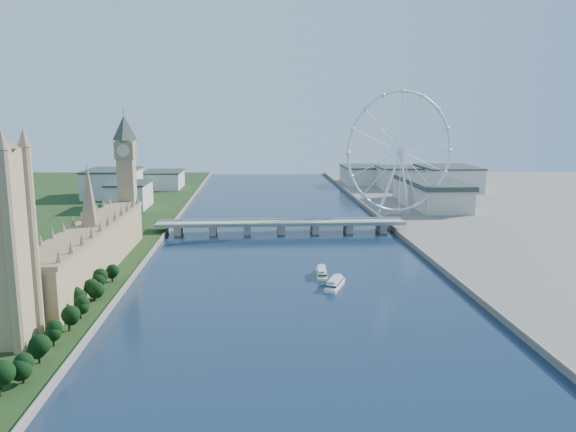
{
  "coord_description": "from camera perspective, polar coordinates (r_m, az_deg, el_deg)",
  "views": [
    {
      "loc": [
        -23.26,
        -187.86,
        102.47
      ],
      "look_at": [
        0.68,
        210.0,
        31.14
      ],
      "focal_mm": 35.0,
      "sensor_mm": 36.0,
      "label": 1
    }
  ],
  "objects": [
    {
      "name": "city_skyline",
      "position": [
        755.4,
        1.33,
        3.64
      ],
      "size": [
        505.0,
        280.0,
        32.0
      ],
      "color": "beige",
      "rests_on": "ground"
    },
    {
      "name": "parliament_range",
      "position": [
        382.21,
        -19.29,
        -3.13
      ],
      "size": [
        24.0,
        200.0,
        70.0
      ],
      "color": "tan",
      "rests_on": "ground"
    },
    {
      "name": "county_hall",
      "position": [
        656.93,
        14.17,
        0.86
      ],
      "size": [
        54.0,
        144.0,
        35.0
      ],
      "primitive_type": null,
      "color": "beige",
      "rests_on": "ground"
    },
    {
      "name": "westminster_bridge",
      "position": [
        497.73,
        -0.7,
        -0.96
      ],
      "size": [
        220.0,
        22.0,
        9.5
      ],
      "color": "gray",
      "rests_on": "ground"
    },
    {
      "name": "london_eye",
      "position": [
        562.6,
        11.38,
        6.39
      ],
      "size": [
        113.6,
        39.12,
        124.3
      ],
      "color": "silver",
      "rests_on": "ground"
    },
    {
      "name": "ground",
      "position": [
        215.25,
        3.35,
        -18.3
      ],
      "size": [
        2000.0,
        2000.0,
        0.0
      ],
      "primitive_type": "plane",
      "color": "#1B304C",
      "rests_on": "ground"
    },
    {
      "name": "tour_boat_far",
      "position": [
        343.46,
        4.78,
        -7.25
      ],
      "size": [
        17.25,
        28.7,
        6.19
      ],
      "primitive_type": null,
      "rotation": [
        0.0,
        0.0,
        -0.39
      ],
      "color": "silver",
      "rests_on": "ground"
    },
    {
      "name": "tree_row",
      "position": [
        277.87,
        -22.44,
        -10.28
      ],
      "size": [
        8.07,
        184.07,
        20.34
      ],
      "color": "black",
      "rests_on": "ground"
    },
    {
      "name": "big_ben",
      "position": [
        478.84,
        -16.14,
        5.45
      ],
      "size": [
        20.02,
        20.02,
        110.0
      ],
      "color": "tan",
      "rests_on": "ground"
    },
    {
      "name": "tour_boat_near",
      "position": [
        365.8,
        3.45,
        -6.14
      ],
      "size": [
        9.13,
        27.66,
        5.98
      ],
      "primitive_type": null,
      "rotation": [
        0.0,
        0.0,
        -0.08
      ],
      "color": "beige",
      "rests_on": "ground"
    }
  ]
}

